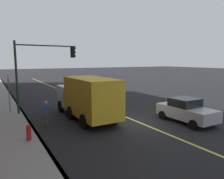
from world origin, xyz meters
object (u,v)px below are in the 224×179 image
Objects in this scene: truck_yellow at (87,97)px; street_sign_post at (9,91)px; car_silver at (186,110)px; fire_hydrant at (29,134)px; traffic_light_mast at (42,64)px; pedestrian_with_backpack at (47,111)px.

truck_yellow is 2.32× the size of street_sign_post.
truck_yellow is at bearing 52.64° from car_silver.
car_silver reaches higher than fire_hydrant.
traffic_light_mast reaches higher than street_sign_post.
truck_yellow is 6.30m from street_sign_post.
car_silver is 6.80m from truck_yellow.
traffic_light_mast is (7.44, 7.65, 3.04)m from car_silver.
street_sign_post reaches higher than fire_hydrant.
street_sign_post reaches higher than pedestrian_with_backpack.
fire_hydrant is at bearing 161.37° from traffic_light_mast.
street_sign_post is at bearing 49.96° from car_silver.
street_sign_post reaches higher than truck_yellow.
car_silver is 0.56× the size of truck_yellow.
traffic_light_mast is at bearing 45.77° from car_silver.
pedestrian_with_backpack is 4.69m from traffic_light_mast.
fire_hydrant is (-6.96, -0.30, -1.30)m from street_sign_post.
pedestrian_with_backpack is at bearing -159.08° from street_sign_post.
pedestrian_with_backpack is (-0.29, 2.86, -0.64)m from truck_yellow.
truck_yellow reaches higher than fire_hydrant.
fire_hydrant is at bearing 81.61° from car_silver.
traffic_light_mast is at bearing 34.25° from truck_yellow.
car_silver is 9.79m from fire_hydrant.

